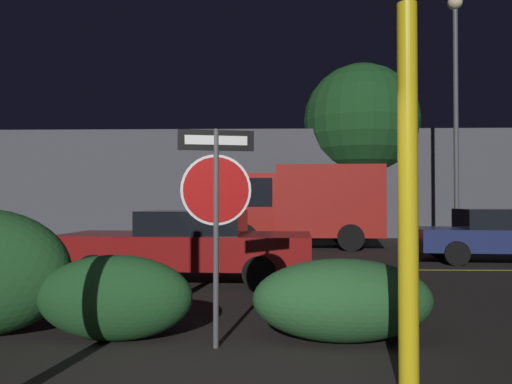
{
  "coord_description": "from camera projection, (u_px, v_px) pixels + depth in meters",
  "views": [
    {
      "loc": [
        0.41,
        -3.84,
        1.56
      ],
      "look_at": [
        0.2,
        3.69,
        1.7
      ],
      "focal_mm": 35.0,
      "sensor_mm": 36.0,
      "label": 1
    }
  ],
  "objects": [
    {
      "name": "hedge_bush_2",
      "position": [
        115.0,
        297.0,
        5.58
      ],
      "size": [
        1.75,
        0.8,
        0.96
      ],
      "primitive_type": "ellipsoid",
      "color": "#1E4C23",
      "rests_on": "ground_plane"
    },
    {
      "name": "stop_sign",
      "position": [
        216.0,
        193.0,
        5.32
      ],
      "size": [
        0.81,
        0.19,
        2.33
      ],
      "rotation": [
        0.0,
        0.0,
        0.2
      ],
      "color": "#4C4C51",
      "rests_on": "ground_plane"
    },
    {
      "name": "building_backdrop",
      "position": [
        273.0,
        185.0,
        23.56
      ],
      "size": [
        30.54,
        4.76,
        4.65
      ],
      "primitive_type": "cube",
      "color": "#4C4C56",
      "rests_on": "ground_plane"
    },
    {
      "name": "yellow_pole_right",
      "position": [
        408.0,
        196.0,
        4.1
      ],
      "size": [
        0.17,
        0.17,
        3.2
      ],
      "primitive_type": "cylinder",
      "color": "yellow",
      "rests_on": "ground_plane"
    },
    {
      "name": "hedge_bush_3",
      "position": [
        342.0,
        300.0,
        5.55
      ],
      "size": [
        2.0,
        1.06,
        0.91
      ],
      "primitive_type": "ellipsoid",
      "color": "#285B2D",
      "rests_on": "ground_plane"
    },
    {
      "name": "delivery_truck",
      "position": [
        293.0,
        202.0,
        16.83
      ],
      "size": [
        5.66,
        2.64,
        2.73
      ],
      "rotation": [
        0.0,
        0.0,
        1.54
      ],
      "color": "maroon",
      "rests_on": "ground_plane"
    },
    {
      "name": "street_lamp",
      "position": [
        456.0,
        83.0,
        16.56
      ],
      "size": [
        0.48,
        0.48,
        8.43
      ],
      "color": "#4C4C51",
      "rests_on": "ground_plane"
    },
    {
      "name": "passing_car_3",
      "position": [
        498.0,
        235.0,
        12.75
      ],
      "size": [
        4.35,
        2.25,
        1.36
      ],
      "rotation": [
        0.0,
        0.0,
        -1.66
      ],
      "color": "navy",
      "rests_on": "ground_plane"
    },
    {
      "name": "passing_car_2",
      "position": [
        188.0,
        245.0,
        9.78
      ],
      "size": [
        5.01,
        2.27,
        1.37
      ],
      "rotation": [
        0.0,
        0.0,
        1.51
      ],
      "color": "maroon",
      "rests_on": "ground_plane"
    },
    {
      "name": "tree_0",
      "position": [
        361.0,
        122.0,
        22.18
      ],
      "size": [
        5.1,
        5.1,
        7.65
      ],
      "color": "#422D1E",
      "rests_on": "ground_plane"
    },
    {
      "name": "road_center_stripe",
      "position": [
        252.0,
        269.0,
        11.38
      ],
      "size": [
        41.49,
        0.12,
        0.01
      ],
      "primitive_type": "cube",
      "color": "gold",
      "rests_on": "ground_plane"
    }
  ]
}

